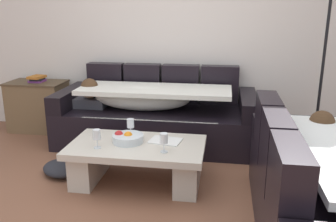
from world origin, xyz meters
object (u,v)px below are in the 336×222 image
(couch_along_wall, at_px, (154,116))
(book_stack_on_cabinet, at_px, (37,79))
(wine_glass_near_right, at_px, (164,139))
(wine_glass_far_back, at_px, (131,124))
(fruit_bowl, at_px, (127,138))
(crumpled_garment, at_px, (61,168))
(wine_glass_near_left, at_px, (97,135))
(floor_lamp, at_px, (321,50))
(side_cabinet, at_px, (38,106))
(couch_near_window, at_px, (327,196))
(open_magazine, at_px, (165,141))
(coffee_table, at_px, (137,159))

(couch_along_wall, bearing_deg, book_stack_on_cabinet, 171.66)
(wine_glass_near_right, xyz_separation_m, book_stack_on_cabinet, (-1.87, 1.42, 0.19))
(wine_glass_near_right, bearing_deg, wine_glass_far_back, 137.11)
(fruit_bowl, bearing_deg, crumpled_garment, 177.77)
(wine_glass_near_left, relative_size, book_stack_on_cabinet, 0.73)
(wine_glass_near_right, distance_m, book_stack_on_cabinet, 2.36)
(couch_along_wall, height_order, floor_lamp, floor_lamp)
(wine_glass_near_left, bearing_deg, fruit_bowl, 39.10)
(wine_glass_near_right, bearing_deg, side_cabinet, 143.20)
(couch_near_window, distance_m, book_stack_on_cabinet, 3.61)
(wine_glass_far_back, relative_size, floor_lamp, 0.09)
(couch_near_window, relative_size, open_magazine, 6.84)
(coffee_table, xyz_separation_m, book_stack_on_cabinet, (-1.60, 1.27, 0.44))
(wine_glass_far_back, height_order, floor_lamp, floor_lamp)
(couch_along_wall, xyz_separation_m, wine_glass_near_right, (0.32, -1.19, 0.16))
(couch_near_window, xyz_separation_m, coffee_table, (-1.46, 0.62, -0.10))
(open_magazine, distance_m, floor_lamp, 1.96)
(couch_near_window, bearing_deg, coffee_table, 66.92)
(couch_along_wall, distance_m, book_stack_on_cabinet, 1.60)
(fruit_bowl, relative_size, wine_glass_far_back, 1.69)
(fruit_bowl, xyz_separation_m, wine_glass_far_back, (-0.01, 0.17, 0.08))
(fruit_bowl, distance_m, book_stack_on_cabinet, 1.97)
(side_cabinet, relative_size, floor_lamp, 0.37)
(couch_along_wall, xyz_separation_m, side_cabinet, (-1.57, 0.23, -0.01))
(couch_near_window, distance_m, open_magazine, 1.42)
(fruit_bowl, distance_m, side_cabinet, 1.97)
(coffee_table, bearing_deg, fruit_bowl, 160.71)
(couch_near_window, distance_m, wine_glass_far_back, 1.78)
(open_magazine, xyz_separation_m, side_cabinet, (-1.87, 1.16, -0.06))
(wine_glass_near_left, height_order, wine_glass_near_right, same)
(book_stack_on_cabinet, distance_m, crumpled_garment, 1.59)
(wine_glass_near_left, distance_m, wine_glass_near_right, 0.58)
(couch_along_wall, height_order, wine_glass_far_back, couch_along_wall)
(wine_glass_near_right, relative_size, floor_lamp, 0.09)
(wine_glass_near_right, bearing_deg, crumpled_garment, 168.75)
(side_cabinet, bearing_deg, wine_glass_near_left, -47.19)
(wine_glass_near_left, height_order, wine_glass_far_back, same)
(couch_near_window, height_order, wine_glass_near_left, couch_near_window)
(fruit_bowl, relative_size, open_magazine, 1.00)
(wine_glass_far_back, height_order, book_stack_on_cabinet, book_stack_on_cabinet)
(couch_near_window, distance_m, fruit_bowl, 1.69)
(fruit_bowl, xyz_separation_m, wine_glass_near_left, (-0.22, -0.18, 0.08))
(couch_along_wall, height_order, coffee_table, couch_along_wall)
(book_stack_on_cabinet, relative_size, crumpled_garment, 0.57)
(couch_near_window, distance_m, wine_glass_near_right, 1.29)
(couch_near_window, height_order, wine_glass_near_right, couch_near_window)
(coffee_table, height_order, floor_lamp, floor_lamp)
(couch_near_window, xyz_separation_m, book_stack_on_cabinet, (-3.06, 1.89, 0.35))
(couch_along_wall, bearing_deg, side_cabinet, 171.78)
(couch_along_wall, distance_m, coffee_table, 1.05)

